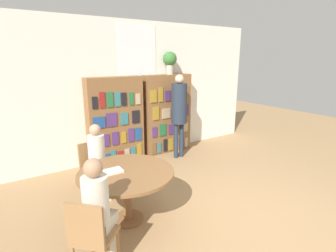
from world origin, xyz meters
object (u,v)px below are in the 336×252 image
(flower_vase, at_px, (170,60))
(seated_reader_left, at_px, (98,158))
(bookshelf_right, at_px, (167,114))
(reading_table, at_px, (126,179))
(librarian_standing, at_px, (179,107))
(bookshelf_left, at_px, (116,121))
(seated_reader_right, at_px, (98,205))
(chair_near_camera, at_px, (91,234))
(chair_left_side, at_px, (94,166))

(flower_vase, bearing_deg, seated_reader_left, -149.79)
(bookshelf_right, height_order, flower_vase, flower_vase)
(flower_vase, relative_size, reading_table, 0.39)
(flower_vase, height_order, librarian_standing, flower_vase)
(bookshelf_left, relative_size, librarian_standing, 0.98)
(reading_table, distance_m, seated_reader_right, 0.82)
(reading_table, bearing_deg, bookshelf_right, 45.94)
(chair_near_camera, distance_m, seated_reader_right, 0.29)
(chair_near_camera, bearing_deg, seated_reader_right, 90.00)
(bookshelf_right, xyz_separation_m, seated_reader_left, (-2.13, -1.28, -0.22))
(reading_table, xyz_separation_m, librarian_standing, (2.01, 1.58, 0.54))
(bookshelf_right, relative_size, reading_table, 1.42)
(bookshelf_right, distance_m, librarian_standing, 0.56)
(seated_reader_left, relative_size, seated_reader_right, 0.98)
(bookshelf_left, bearing_deg, seated_reader_right, -116.05)
(reading_table, relative_size, seated_reader_left, 1.05)
(chair_near_camera, height_order, seated_reader_right, seated_reader_right)
(bookshelf_left, height_order, librarian_standing, librarian_standing)
(bookshelf_right, distance_m, seated_reader_right, 3.71)
(reading_table, xyz_separation_m, chair_left_side, (-0.14, 0.98, -0.14))
(flower_vase, bearing_deg, chair_near_camera, -135.32)
(bookshelf_right, relative_size, seated_reader_left, 1.49)
(bookshelf_left, xyz_separation_m, seated_reader_left, (-0.83, -1.28, -0.22))
(seated_reader_right, bearing_deg, seated_reader_left, 116.93)
(librarian_standing, bearing_deg, seated_reader_left, -159.79)
(chair_left_side, bearing_deg, bookshelf_left, -135.86)
(chair_near_camera, xyz_separation_m, chair_left_side, (0.57, 1.67, 0.00))
(chair_left_side, height_order, seated_reader_right, seated_reader_right)
(bookshelf_right, relative_size, chair_left_side, 2.07)
(chair_near_camera, distance_m, librarian_standing, 3.60)
(seated_reader_right, bearing_deg, bookshelf_left, 109.77)
(bookshelf_left, distance_m, seated_reader_left, 1.54)
(chair_left_side, distance_m, librarian_standing, 2.33)
(seated_reader_left, bearing_deg, bookshelf_left, -130.99)
(bookshelf_right, distance_m, reading_table, 2.91)
(librarian_standing, bearing_deg, bookshelf_left, 158.80)
(bookshelf_left, xyz_separation_m, flower_vase, (1.38, 0.00, 1.24))
(chair_left_side, height_order, seated_reader_left, seated_reader_left)
(reading_table, distance_m, seated_reader_left, 0.81)
(flower_vase, height_order, chair_near_camera, flower_vase)
(bookshelf_right, height_order, seated_reader_left, bookshelf_right)
(flower_vase, bearing_deg, chair_left_side, -153.64)
(bookshelf_left, height_order, bookshelf_right, same)
(reading_table, bearing_deg, seated_reader_left, 98.17)
(chair_left_side, bearing_deg, chair_near_camera, 63.00)
(librarian_standing, bearing_deg, bookshelf_right, 89.05)
(chair_left_side, relative_size, librarian_standing, 0.48)
(seated_reader_left, height_order, librarian_standing, librarian_standing)
(reading_table, bearing_deg, seated_reader_right, -135.83)
(bookshelf_right, xyz_separation_m, reading_table, (-2.01, -2.08, -0.29))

